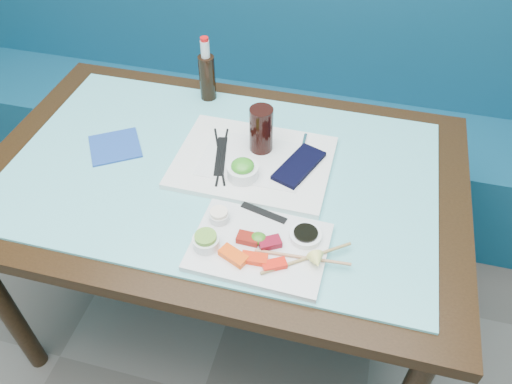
% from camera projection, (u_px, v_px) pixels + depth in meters
% --- Properties ---
extents(booth_bench, '(3.00, 0.56, 1.17)m').
position_uv_depth(booth_bench, '(279.00, 112.00, 2.29)').
color(booth_bench, navy).
rests_on(booth_bench, ground).
extents(dining_table, '(1.40, 0.90, 0.75)m').
position_uv_depth(dining_table, '(222.00, 193.00, 1.50)').
color(dining_table, black).
rests_on(dining_table, ground).
extents(glass_top, '(1.22, 0.76, 0.01)m').
position_uv_depth(glass_top, '(221.00, 171.00, 1.44)').
color(glass_top, '#62BEC4').
rests_on(glass_top, dining_table).
extents(sashimi_plate, '(0.34, 0.25, 0.02)m').
position_uv_depth(sashimi_plate, '(259.00, 247.00, 1.23)').
color(sashimi_plate, silver).
rests_on(sashimi_plate, glass_top).
extents(salmon_left, '(0.08, 0.06, 0.02)m').
position_uv_depth(salmon_left, '(233.00, 256.00, 1.19)').
color(salmon_left, '#FF4B0A').
rests_on(salmon_left, sashimi_plate).
extents(salmon_mid, '(0.06, 0.03, 0.02)m').
position_uv_depth(salmon_mid, '(254.00, 259.00, 1.18)').
color(salmon_mid, red).
rests_on(salmon_mid, sashimi_plate).
extents(salmon_right, '(0.06, 0.05, 0.01)m').
position_uv_depth(salmon_right, '(274.00, 265.00, 1.17)').
color(salmon_right, red).
rests_on(salmon_right, sashimi_plate).
extents(tuna_left, '(0.06, 0.03, 0.02)m').
position_uv_depth(tuna_left, '(248.00, 238.00, 1.23)').
color(tuna_left, maroon).
rests_on(tuna_left, sashimi_plate).
extents(tuna_right, '(0.06, 0.06, 0.02)m').
position_uv_depth(tuna_right, '(270.00, 243.00, 1.22)').
color(tuna_right, maroon).
rests_on(tuna_right, sashimi_plate).
extents(seaweed_garnish, '(0.05, 0.05, 0.02)m').
position_uv_depth(seaweed_garnish, '(258.00, 238.00, 1.22)').
color(seaweed_garnish, '#37761B').
rests_on(seaweed_garnish, sashimi_plate).
extents(ramekin_wasabi, '(0.07, 0.07, 0.03)m').
position_uv_depth(ramekin_wasabi, '(206.00, 242.00, 1.21)').
color(ramekin_wasabi, white).
rests_on(ramekin_wasabi, sashimi_plate).
extents(wasabi_fill, '(0.07, 0.07, 0.01)m').
position_uv_depth(wasabi_fill, '(206.00, 237.00, 1.20)').
color(wasabi_fill, '#629B32').
rests_on(wasabi_fill, ramekin_wasabi).
extents(ramekin_ginger, '(0.07, 0.07, 0.02)m').
position_uv_depth(ramekin_ginger, '(219.00, 217.00, 1.27)').
color(ramekin_ginger, silver).
rests_on(ramekin_ginger, sashimi_plate).
extents(ginger_fill, '(0.06, 0.06, 0.01)m').
position_uv_depth(ginger_fill, '(219.00, 212.00, 1.26)').
color(ginger_fill, '#FCE8CF').
rests_on(ginger_fill, ramekin_ginger).
extents(soy_dish, '(0.08, 0.08, 0.02)m').
position_uv_depth(soy_dish, '(306.00, 236.00, 1.23)').
color(soy_dish, white).
rests_on(soy_dish, sashimi_plate).
extents(soy_fill, '(0.08, 0.08, 0.01)m').
position_uv_depth(soy_fill, '(306.00, 233.00, 1.23)').
color(soy_fill, black).
rests_on(soy_fill, soy_dish).
extents(lemon_wedge, '(0.05, 0.05, 0.04)m').
position_uv_depth(lemon_wedge, '(317.00, 261.00, 1.16)').
color(lemon_wedge, '#FCF777').
rests_on(lemon_wedge, sashimi_plate).
extents(chopstick_sleeve, '(0.13, 0.05, 0.00)m').
position_uv_depth(chopstick_sleeve, '(264.00, 213.00, 1.30)').
color(chopstick_sleeve, black).
rests_on(chopstick_sleeve, sashimi_plate).
extents(wooden_chopstick_a, '(0.23, 0.02, 0.01)m').
position_uv_depth(wooden_chopstick_a, '(303.00, 257.00, 1.19)').
color(wooden_chopstick_a, tan).
rests_on(wooden_chopstick_a, sashimi_plate).
extents(wooden_chopstick_b, '(0.20, 0.15, 0.01)m').
position_uv_depth(wooden_chopstick_b, '(307.00, 258.00, 1.19)').
color(wooden_chopstick_b, '#9C7E49').
rests_on(wooden_chopstick_b, sashimi_plate).
extents(serving_tray, '(0.45, 0.34, 0.02)m').
position_uv_depth(serving_tray, '(253.00, 162.00, 1.45)').
color(serving_tray, white).
rests_on(serving_tray, glass_top).
extents(paper_placemat, '(0.30, 0.21, 0.00)m').
position_uv_depth(paper_placemat, '(253.00, 160.00, 1.45)').
color(paper_placemat, silver).
rests_on(paper_placemat, serving_tray).
extents(seaweed_bowl, '(0.10, 0.10, 0.04)m').
position_uv_depth(seaweed_bowl, '(243.00, 172.00, 1.38)').
color(seaweed_bowl, white).
rests_on(seaweed_bowl, serving_tray).
extents(seaweed_salad, '(0.09, 0.09, 0.03)m').
position_uv_depth(seaweed_salad, '(243.00, 166.00, 1.37)').
color(seaweed_salad, '#349322').
rests_on(seaweed_salad, seaweed_bowl).
extents(cola_glass, '(0.09, 0.09, 0.14)m').
position_uv_depth(cola_glass, '(261.00, 130.00, 1.43)').
color(cola_glass, black).
rests_on(cola_glass, serving_tray).
extents(navy_pouch, '(0.14, 0.19, 0.01)m').
position_uv_depth(navy_pouch, '(299.00, 166.00, 1.42)').
color(navy_pouch, black).
rests_on(navy_pouch, serving_tray).
extents(fork, '(0.01, 0.08, 0.01)m').
position_uv_depth(fork, '(304.00, 143.00, 1.49)').
color(fork, white).
rests_on(fork, serving_tray).
extents(black_chopstick_a, '(0.11, 0.23, 0.01)m').
position_uv_depth(black_chopstick_a, '(219.00, 155.00, 1.45)').
color(black_chopstick_a, black).
rests_on(black_chopstick_a, serving_tray).
extents(black_chopstick_b, '(0.05, 0.25, 0.01)m').
position_uv_depth(black_chopstick_b, '(222.00, 156.00, 1.45)').
color(black_chopstick_b, black).
rests_on(black_chopstick_b, serving_tray).
extents(tray_sleeve, '(0.07, 0.17, 0.00)m').
position_uv_depth(tray_sleeve, '(221.00, 156.00, 1.45)').
color(tray_sleeve, black).
rests_on(tray_sleeve, serving_tray).
extents(cola_bottle_body, '(0.07, 0.07, 0.15)m').
position_uv_depth(cola_bottle_body, '(207.00, 78.00, 1.65)').
color(cola_bottle_body, black).
rests_on(cola_bottle_body, glass_top).
extents(cola_bottle_neck, '(0.03, 0.03, 0.06)m').
position_uv_depth(cola_bottle_neck, '(205.00, 49.00, 1.57)').
color(cola_bottle_neck, silver).
rests_on(cola_bottle_neck, cola_bottle_body).
extents(cola_bottle_cap, '(0.03, 0.03, 0.01)m').
position_uv_depth(cola_bottle_cap, '(204.00, 39.00, 1.55)').
color(cola_bottle_cap, red).
rests_on(cola_bottle_cap, cola_bottle_neck).
extents(blue_napkin, '(0.20, 0.20, 0.01)m').
position_uv_depth(blue_napkin, '(115.00, 146.00, 1.51)').
color(blue_napkin, navy).
rests_on(blue_napkin, glass_top).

